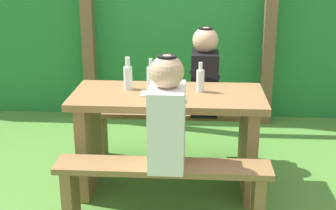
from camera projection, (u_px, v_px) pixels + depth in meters
The scene contains 14 objects.
ground_plane at pixel (168, 188), 3.68m from camera, with size 12.00×12.00×0.00m, color #4D8333.
hedge_backdrop at pixel (180, 18), 5.47m from camera, with size 6.40×1.02×2.01m, color #247A33.
pergola_post_left at pixel (87, 15), 4.83m from camera, with size 0.12×0.12×2.26m, color brown.
pergola_post_right at pixel (271, 16), 4.72m from camera, with size 0.12×0.12×2.26m, color brown.
picnic_table at pixel (168, 126), 3.52m from camera, with size 1.40×0.64×0.77m.
bench_near at pixel (163, 182), 3.09m from camera, with size 1.40×0.24×0.46m.
bench_far at pixel (172, 125), 4.08m from camera, with size 1.40×0.24×0.46m.
person_white_shirt at pixel (167, 116), 2.94m from camera, with size 0.25×0.35×0.72m.
person_black_coat at pixel (205, 74), 3.91m from camera, with size 0.25×0.35×0.72m.
drinking_glass at pixel (160, 88), 3.41m from camera, with size 0.07×0.07×0.09m, color silver.
bottle_left at pixel (128, 76), 3.51m from camera, with size 0.07×0.07×0.24m.
bottle_right at pixel (151, 77), 3.52m from camera, with size 0.06×0.06×0.23m.
bottle_center at pixel (200, 80), 3.45m from camera, with size 0.06×0.06×0.22m.
cell_phone at pixel (146, 94), 3.41m from camera, with size 0.07×0.14×0.01m, color silver.
Camera 1 is at (0.21, -3.28, 1.78)m, focal length 50.58 mm.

